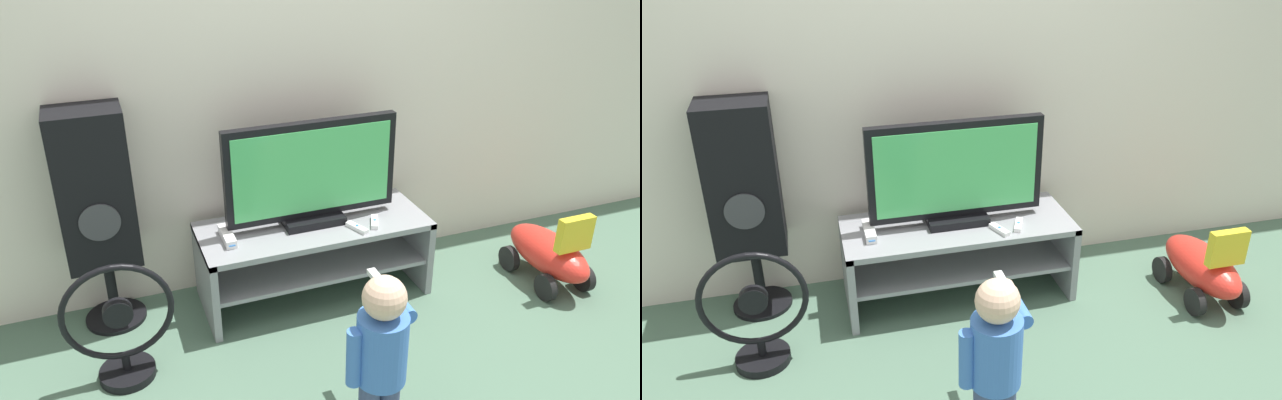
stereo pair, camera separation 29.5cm
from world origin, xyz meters
TOP-DOWN VIEW (x-y plane):
  - ground_plane at (0.00, 0.00)m, footprint 16.00×16.00m
  - wall_back at (0.00, 0.55)m, footprint 10.00×0.06m
  - tv_stand at (0.00, 0.23)m, footprint 1.17×0.47m
  - television at (0.00, 0.25)m, footprint 0.88×0.20m
  - game_console at (-0.45, 0.22)m, footprint 0.05×0.20m
  - remote_primary at (0.29, 0.12)m, footprint 0.09×0.13m
  - remote_secondary at (0.18, 0.09)m, footprint 0.08×0.13m
  - child at (-0.12, -0.79)m, footprint 0.28×0.43m
  - speaker_tower at (-1.01, 0.37)m, footprint 0.33×0.30m
  - floor_fan at (-1.00, -0.08)m, footprint 0.47×0.24m
  - ride_on_toy at (1.24, -0.11)m, footprint 0.29×0.57m

SIDE VIEW (x-z plane):
  - ground_plane at x=0.00m, z-range 0.00..0.00m
  - ride_on_toy at x=1.24m, z-range -0.06..0.40m
  - floor_fan at x=-1.00m, z-range -0.03..0.54m
  - tv_stand at x=0.00m, z-range 0.07..0.49m
  - remote_primary at x=0.29m, z-range 0.42..0.44m
  - remote_secondary at x=0.18m, z-range 0.42..0.44m
  - child at x=-0.12m, z-range 0.07..0.81m
  - game_console at x=-0.45m, z-range 0.42..0.46m
  - television at x=0.00m, z-range 0.42..0.95m
  - speaker_tower at x=-1.01m, z-range 0.14..1.24m
  - wall_back at x=0.00m, z-range 0.00..2.60m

